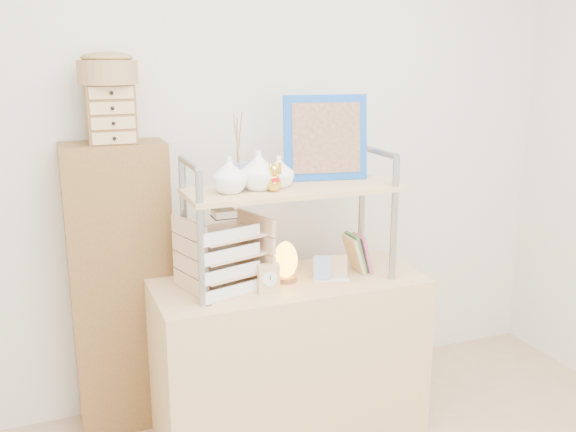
# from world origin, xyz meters

# --- Properties ---
(room_shell) EXTENTS (3.42, 3.41, 2.61)m
(room_shell) POSITION_xyz_m (0.00, 0.39, 1.69)
(room_shell) COLOR silver
(room_shell) RESTS_ON ground
(desk) EXTENTS (1.20, 0.50, 0.75)m
(desk) POSITION_xyz_m (0.00, 1.20, 0.38)
(desk) COLOR tan
(desk) RESTS_ON ground
(cabinet) EXTENTS (0.45, 0.24, 1.35)m
(cabinet) POSITION_xyz_m (-0.69, 1.57, 0.68)
(cabinet) COLOR brown
(cabinet) RESTS_ON ground
(hutch) EXTENTS (0.90, 0.34, 0.80)m
(hutch) POSITION_xyz_m (-0.03, 1.21, 1.20)
(hutch) COLOR #8F969C
(hutch) RESTS_ON desk
(letter_tray) EXTENTS (0.35, 0.35, 0.35)m
(letter_tray) POSITION_xyz_m (-0.30, 1.19, 0.89)
(letter_tray) COLOR tan
(letter_tray) RESTS_ON desk
(salt_lamp) EXTENTS (0.12, 0.11, 0.18)m
(salt_lamp) POSITION_xyz_m (-0.02, 1.20, 0.84)
(salt_lamp) COLOR brown
(salt_lamp) RESTS_ON desk
(desk_clock) EXTENTS (0.09, 0.05, 0.13)m
(desk_clock) POSITION_xyz_m (-0.14, 1.09, 0.81)
(desk_clock) COLOR tan
(desk_clock) RESTS_ON desk
(postcard_stand) EXTENTS (0.17, 0.09, 0.12)m
(postcard_stand) POSITION_xyz_m (0.17, 1.14, 0.78)
(postcard_stand) COLOR white
(postcard_stand) RESTS_ON desk
(drawer_chest) EXTENTS (0.20, 0.16, 0.25)m
(drawer_chest) POSITION_xyz_m (-0.69, 1.55, 1.48)
(drawer_chest) COLOR brown
(drawer_chest) RESTS_ON cabinet
(woven_basket) EXTENTS (0.25, 0.25, 0.10)m
(woven_basket) POSITION_xyz_m (-0.69, 1.55, 1.65)
(woven_basket) COLOR #946A43
(woven_basket) RESTS_ON drawer_chest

